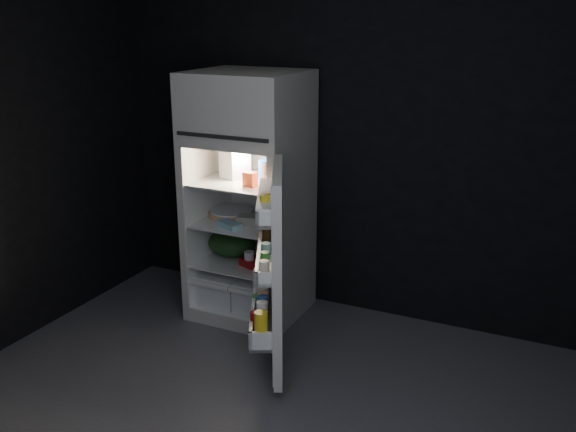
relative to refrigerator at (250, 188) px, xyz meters
The scene contains 16 objects.
wall_back 0.95m from the refrigerator, 26.10° to the left, with size 4.00×0.00×2.70m, color black.
refrigerator is the anchor object (origin of this frame).
fridge_door 0.94m from the refrigerator, 53.06° to the right, with size 0.49×0.73×1.22m.
milk_jug 0.22m from the refrigerator, behind, with size 0.16×0.16×0.24m, color white.
mayo_jar 0.18m from the refrigerator, 11.06° to the left, with size 0.11×0.11×0.14m, color #204AAE.
jam_jar 0.22m from the refrigerator, ahead, with size 0.09×0.09×0.13m, color #311E0D.
amber_bottle 0.30m from the refrigerator, 163.70° to the left, with size 0.09×0.09×0.22m, color #C1841E.
small_carton 0.25m from the refrigerator, 61.28° to the right, with size 0.09×0.07×0.10m, color #D24218.
egg_carton 0.26m from the refrigerator, 43.89° to the right, with size 0.30×0.11×0.07m, color gray.
pie 0.26m from the refrigerator, behind, with size 0.33×0.33×0.04m, color tan.
flat_package 0.33m from the refrigerator, 97.98° to the right, with size 0.19×0.09×0.04m, color #7FB7C5.
wrapped_pkg 0.33m from the refrigerator, 28.49° to the left, with size 0.12×0.10×0.05m, color beige.
produce_bag 0.46m from the refrigerator, 166.16° to the right, with size 0.36×0.31×0.20m, color #193815.
yogurt_tray 0.54m from the refrigerator, 51.63° to the right, with size 0.25×0.13×0.05m, color maroon.
small_can_red 0.52m from the refrigerator, 52.50° to the left, with size 0.06×0.06×0.09m, color maroon.
small_can_silver 0.54m from the refrigerator, 36.16° to the left, with size 0.07×0.07×0.09m, color silver.
Camera 1 is at (1.37, -2.57, 2.16)m, focal length 40.00 mm.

